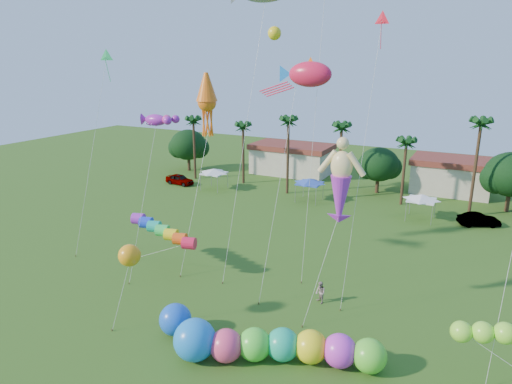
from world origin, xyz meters
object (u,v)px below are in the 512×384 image
at_px(car_a, 180,179).
at_px(caterpillar_inflatable, 270,346).
at_px(spectator_b, 320,293).
at_px(car_b, 479,220).
at_px(blue_ball, 175,320).

bearing_deg(car_a, caterpillar_inflatable, -132.06).
height_order(car_a, spectator_b, spectator_b).
bearing_deg(car_b, blue_ball, 127.23).
relative_size(car_a, caterpillar_inflatable, 0.35).
bearing_deg(caterpillar_inflatable, blue_ball, 160.42).
height_order(spectator_b, blue_ball, blue_ball).
relative_size(spectator_b, blue_ball, 0.79).
distance_m(car_a, car_b, 40.22).
xyz_separation_m(car_a, blue_ball, (22.82, -31.54, 0.33)).
bearing_deg(blue_ball, car_b, 61.71).
xyz_separation_m(car_b, caterpillar_inflatable, (-10.48, -32.08, 0.38)).
height_order(car_a, caterpillar_inflatable, caterpillar_inflatable).
xyz_separation_m(spectator_b, caterpillar_inflatable, (-0.37, -8.09, 0.24)).
bearing_deg(car_b, car_a, 66.63).
distance_m(spectator_b, blue_ball, 11.08).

